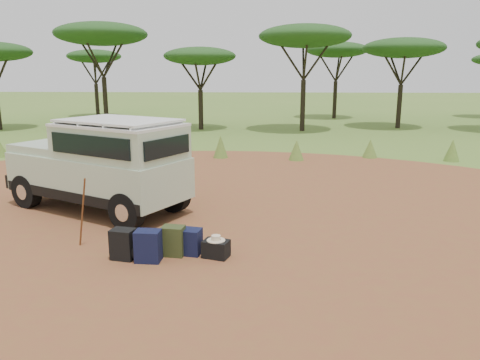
{
  "coord_description": "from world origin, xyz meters",
  "views": [
    {
      "loc": [
        1.65,
        -9.68,
        3.38
      ],
      "look_at": [
        1.17,
        0.57,
        1.0
      ],
      "focal_mm": 35.0,
      "sensor_mm": 36.0,
      "label": 1
    }
  ],
  "objects_px": {
    "duffel_navy": "(189,242)",
    "walking_staff": "(82,213)",
    "hard_case": "(216,249)",
    "safari_vehicle": "(102,167)",
    "backpack_black": "(123,244)",
    "backpack_olive": "(173,241)",
    "backpack_navy": "(148,246)"
  },
  "relations": [
    {
      "from": "backpack_navy",
      "to": "backpack_olive",
      "type": "relative_size",
      "value": 1.03
    },
    {
      "from": "safari_vehicle",
      "to": "backpack_olive",
      "type": "relative_size",
      "value": 8.74
    },
    {
      "from": "safari_vehicle",
      "to": "backpack_navy",
      "type": "xyz_separation_m",
      "value": [
        1.87,
        -3.16,
        -0.82
      ]
    },
    {
      "from": "backpack_navy",
      "to": "duffel_navy",
      "type": "xyz_separation_m",
      "value": [
        0.69,
        0.39,
        -0.05
      ]
    },
    {
      "from": "safari_vehicle",
      "to": "backpack_navy",
      "type": "distance_m",
      "value": 3.76
    },
    {
      "from": "walking_staff",
      "to": "backpack_navy",
      "type": "bearing_deg",
      "value": -86.26
    },
    {
      "from": "backpack_navy",
      "to": "duffel_navy",
      "type": "bearing_deg",
      "value": 32.27
    },
    {
      "from": "safari_vehicle",
      "to": "hard_case",
      "type": "bearing_deg",
      "value": -15.19
    },
    {
      "from": "duffel_navy",
      "to": "backpack_black",
      "type": "bearing_deg",
      "value": -154.33
    },
    {
      "from": "safari_vehicle",
      "to": "backpack_black",
      "type": "xyz_separation_m",
      "value": [
        1.39,
        -3.07,
        -0.83
      ]
    },
    {
      "from": "duffel_navy",
      "to": "hard_case",
      "type": "distance_m",
      "value": 0.55
    },
    {
      "from": "backpack_black",
      "to": "hard_case",
      "type": "bearing_deg",
      "value": 17.06
    },
    {
      "from": "safari_vehicle",
      "to": "backpack_olive",
      "type": "height_order",
      "value": "safari_vehicle"
    },
    {
      "from": "duffel_navy",
      "to": "backpack_navy",
      "type": "bearing_deg",
      "value": -139.04
    },
    {
      "from": "duffel_navy",
      "to": "backpack_olive",
      "type": "bearing_deg",
      "value": -152.85
    },
    {
      "from": "duffel_navy",
      "to": "walking_staff",
      "type": "bearing_deg",
      "value": -175.8
    },
    {
      "from": "backpack_navy",
      "to": "walking_staff",
      "type": "bearing_deg",
      "value": 158.09
    },
    {
      "from": "walking_staff",
      "to": "duffel_navy",
      "type": "bearing_deg",
      "value": -68.85
    },
    {
      "from": "safari_vehicle",
      "to": "backpack_black",
      "type": "relative_size",
      "value": 8.72
    },
    {
      "from": "safari_vehicle",
      "to": "hard_case",
      "type": "xyz_separation_m",
      "value": [
        3.09,
        -2.91,
        -0.95
      ]
    },
    {
      "from": "backpack_navy",
      "to": "backpack_black",
      "type": "bearing_deg",
      "value": 172.13
    },
    {
      "from": "safari_vehicle",
      "to": "backpack_navy",
      "type": "bearing_deg",
      "value": -31.19
    },
    {
      "from": "backpack_olive",
      "to": "duffel_navy",
      "type": "distance_m",
      "value": 0.3
    },
    {
      "from": "hard_case",
      "to": "walking_staff",
      "type": "bearing_deg",
      "value": -171.31
    },
    {
      "from": "walking_staff",
      "to": "backpack_olive",
      "type": "height_order",
      "value": "walking_staff"
    },
    {
      "from": "duffel_navy",
      "to": "hard_case",
      "type": "relative_size",
      "value": 1.07
    },
    {
      "from": "backpack_olive",
      "to": "hard_case",
      "type": "height_order",
      "value": "backpack_olive"
    },
    {
      "from": "safari_vehicle",
      "to": "walking_staff",
      "type": "relative_size",
      "value": 3.49
    },
    {
      "from": "backpack_black",
      "to": "backpack_olive",
      "type": "relative_size",
      "value": 1.0
    },
    {
      "from": "backpack_black",
      "to": "backpack_olive",
      "type": "bearing_deg",
      "value": 25.42
    },
    {
      "from": "backpack_black",
      "to": "backpack_navy",
      "type": "bearing_deg",
      "value": 1.05
    },
    {
      "from": "walking_staff",
      "to": "backpack_black",
      "type": "height_order",
      "value": "walking_staff"
    }
  ]
}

